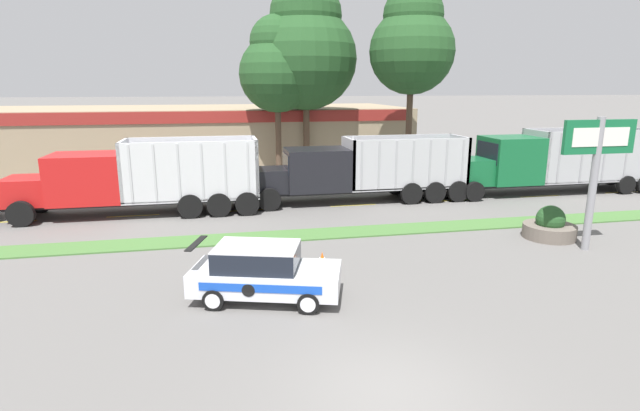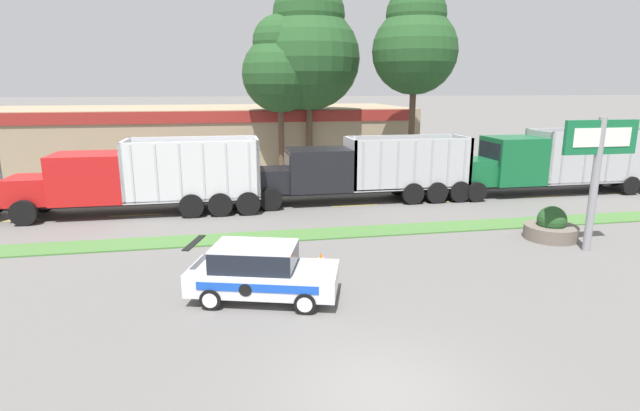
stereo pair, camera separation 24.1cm
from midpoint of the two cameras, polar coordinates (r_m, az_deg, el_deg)
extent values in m
plane|color=slate|center=(10.79, 7.85, -20.38)|extent=(600.00, 600.00, 0.00)
cube|color=#477538|center=(20.55, -1.88, -3.38)|extent=(120.00, 1.54, 0.06)
cube|color=yellow|center=(26.74, -31.61, -1.49)|extent=(2.40, 0.14, 0.01)
cube|color=yellow|center=(25.29, -20.14, -1.05)|extent=(2.40, 0.14, 0.01)
cube|color=yellow|center=(24.96, -7.83, -0.52)|extent=(2.40, 0.14, 0.01)
cube|color=yellow|center=(25.78, 4.24, 0.02)|extent=(2.40, 0.14, 0.01)
cube|color=yellow|center=(27.65, 15.12, 0.51)|extent=(2.40, 0.14, 0.01)
cube|color=yellow|center=(30.37, 24.33, 0.91)|extent=(2.40, 0.14, 0.01)
cube|color=yellow|center=(33.75, 31.88, 1.22)|extent=(2.40, 0.14, 0.01)
cube|color=black|center=(25.39, -19.61, 0.56)|extent=(11.38, 1.42, 0.18)
cube|color=red|center=(26.41, -29.87, 1.57)|extent=(1.95, 2.12, 1.22)
cube|color=#B7B7BC|center=(26.76, -31.90, 1.46)|extent=(0.06, 1.81, 1.04)
cube|color=red|center=(25.59, -24.57, 2.96)|extent=(3.18, 2.59, 2.22)
cube|color=black|center=(25.97, -28.10, 3.60)|extent=(0.04, 2.20, 1.00)
cylinder|color=silver|center=(24.30, -21.33, 4.67)|extent=(0.14, 0.14, 1.59)
cube|color=silver|center=(25.08, -13.84, 1.16)|extent=(6.25, 2.59, 0.12)
cube|color=silver|center=(25.19, -20.95, 3.89)|extent=(0.16, 2.59, 2.74)
cube|color=silver|center=(24.84, -6.98, 4.56)|extent=(0.16, 2.59, 2.74)
cube|color=silver|center=(23.63, -14.17, 3.79)|extent=(6.25, 0.16, 2.74)
cube|color=silver|center=(26.03, -13.88, 4.67)|extent=(6.25, 0.16, 2.74)
cube|color=#BCBCC1|center=(23.84, -20.44, 3.43)|extent=(0.10, 0.04, 2.60)
cube|color=#BCBCC1|center=(23.68, -17.96, 3.56)|extent=(0.10, 0.04, 2.60)
cube|color=#BCBCC1|center=(23.57, -15.44, 3.69)|extent=(0.10, 0.04, 2.60)
cube|color=#BCBCC1|center=(23.51, -12.91, 3.81)|extent=(0.10, 0.04, 2.60)
cube|color=#BCBCC1|center=(23.49, -10.37, 3.92)|extent=(0.10, 0.04, 2.60)
cube|color=#BCBCC1|center=(23.52, -7.83, 4.03)|extent=(0.10, 0.04, 2.60)
cylinder|color=black|center=(25.39, -30.56, -0.76)|extent=(1.13, 0.30, 1.13)
cylinder|color=black|center=(27.74, -28.85, 0.52)|extent=(1.13, 0.30, 1.13)
cylinder|color=black|center=(23.87, -7.90, 0.22)|extent=(1.13, 0.30, 1.13)
cylinder|color=black|center=(26.36, -8.20, 1.47)|extent=(1.13, 0.30, 1.13)
cylinder|color=black|center=(23.85, -11.05, 0.08)|extent=(1.13, 0.30, 1.13)
cylinder|color=black|center=(26.34, -11.05, 1.35)|extent=(1.13, 0.30, 1.13)
cylinder|color=black|center=(23.89, -14.19, -0.05)|extent=(1.13, 0.30, 1.13)
cylinder|color=black|center=(26.38, -13.90, 1.22)|extent=(1.13, 0.30, 1.13)
cube|color=black|center=(31.35, 24.63, 2.39)|extent=(12.50, 1.41, 0.18)
cube|color=#146033|center=(28.64, 16.65, 3.72)|extent=(2.60, 2.10, 1.40)
cube|color=#B7B7BC|center=(28.06, 14.23, 3.68)|extent=(0.06, 1.79, 1.19)
cube|color=#146033|center=(29.91, 21.39, 4.86)|extent=(2.86, 2.56, 2.55)
cube|color=black|center=(29.11, 19.03, 5.73)|extent=(0.04, 2.17, 1.15)
cylinder|color=silver|center=(29.99, 24.82, 5.80)|extent=(0.14, 0.14, 1.27)
cube|color=#ADADB2|center=(32.97, 28.54, 2.73)|extent=(7.05, 2.56, 0.12)
cube|color=#ADADB2|center=(30.71, 23.82, 5.23)|extent=(0.16, 2.56, 2.83)
cube|color=#ADADB2|center=(31.87, 30.16, 4.81)|extent=(7.05, 0.16, 2.83)
cube|color=#ADADB2|center=(33.70, 27.53, 5.49)|extent=(7.05, 0.16, 2.83)
cube|color=#99999E|center=(30.03, 26.19, 4.83)|extent=(0.10, 0.04, 2.69)
cube|color=#99999E|center=(30.89, 28.29, 4.81)|extent=(0.10, 0.04, 2.69)
cube|color=#99999E|center=(31.79, 30.28, 4.78)|extent=(0.10, 0.04, 2.69)
cube|color=#99999E|center=(32.73, 32.15, 4.75)|extent=(0.10, 0.04, 2.69)
cylinder|color=black|center=(27.71, 17.70, 1.47)|extent=(1.06, 0.30, 1.06)
cylinder|color=black|center=(29.90, 15.44, 2.47)|extent=(1.06, 0.30, 1.06)
cylinder|color=black|center=(35.84, 30.87, 2.80)|extent=(1.06, 0.30, 1.06)
cylinder|color=black|center=(33.18, 32.10, 1.94)|extent=(1.06, 0.30, 1.06)
cylinder|color=black|center=(35.03, 29.36, 2.78)|extent=(1.06, 0.30, 1.06)
cube|color=black|center=(26.57, 4.72, 1.86)|extent=(11.60, 1.33, 0.18)
cube|color=black|center=(25.60, -5.67, 2.92)|extent=(2.01, 1.98, 1.17)
cube|color=#B7B7BC|center=(25.53, -7.99, 2.83)|extent=(0.06, 1.69, 0.99)
cube|color=black|center=(25.87, 0.07, 4.18)|extent=(3.20, 2.42, 2.12)
cube|color=black|center=(25.56, -3.51, 4.88)|extent=(0.04, 2.06, 0.95)
cylinder|color=silver|center=(25.36, 4.20, 5.97)|extent=(0.14, 0.14, 1.77)
cube|color=#B7B7BC|center=(27.35, 10.00, 2.35)|extent=(6.39, 2.42, 0.12)
cube|color=#B7B7BC|center=(26.19, 3.70, 4.90)|extent=(0.16, 2.42, 2.57)
cube|color=#B7B7BC|center=(28.38, 16.02, 5.07)|extent=(0.16, 2.42, 2.57)
cube|color=#B7B7BC|center=(26.09, 10.98, 4.64)|extent=(6.39, 0.16, 2.57)
cube|color=#B7B7BC|center=(28.18, 9.29, 5.36)|extent=(6.39, 0.16, 2.57)
cube|color=#A3A3A8|center=(25.12, 5.23, 4.50)|extent=(0.10, 0.04, 2.44)
cube|color=#A3A3A8|center=(25.38, 7.22, 4.54)|extent=(0.10, 0.04, 2.44)
cube|color=#A3A3A8|center=(25.68, 9.16, 4.58)|extent=(0.10, 0.04, 2.44)
cube|color=#A3A3A8|center=(26.00, 11.06, 4.61)|extent=(0.10, 0.04, 2.44)
cube|color=#A3A3A8|center=(26.35, 12.91, 4.64)|extent=(0.10, 0.04, 2.44)
cube|color=#A3A3A8|center=(26.73, 14.71, 4.66)|extent=(0.10, 0.04, 2.44)
cube|color=#A3A3A8|center=(27.13, 16.46, 4.67)|extent=(0.10, 0.04, 2.44)
cylinder|color=black|center=(24.59, -5.38, 0.68)|extent=(1.13, 0.30, 1.13)
cylinder|color=black|center=(26.91, -5.87, 1.78)|extent=(1.13, 0.30, 1.13)
cylinder|color=black|center=(27.36, 15.95, 1.52)|extent=(1.13, 0.30, 1.13)
cylinder|color=black|center=(29.46, 13.90, 2.48)|extent=(1.13, 0.30, 1.13)
cylinder|color=black|center=(26.80, 13.45, 1.43)|extent=(1.13, 0.30, 1.13)
cylinder|color=black|center=(28.95, 11.54, 2.41)|extent=(1.13, 0.30, 1.13)
cylinder|color=black|center=(26.30, 10.84, 1.34)|extent=(1.13, 0.30, 1.13)
cylinder|color=black|center=(28.48, 9.10, 2.33)|extent=(1.13, 0.30, 1.13)
cube|color=silver|center=(14.52, -5.95, -8.25)|extent=(4.55, 2.94, 0.66)
cube|color=black|center=(14.35, -7.00, -5.85)|extent=(2.67, 2.19, 0.61)
cube|color=silver|center=(14.25, -7.04, -4.62)|extent=(2.67, 2.19, 0.04)
cube|color=black|center=(14.72, -13.73, -4.16)|extent=(0.61, 1.44, 0.03)
cube|color=blue|center=(13.67, -6.74, -9.39)|extent=(3.23, 0.98, 0.23)
cylinder|color=black|center=(13.77, -8.04, -9.57)|extent=(0.35, 0.11, 0.36)
cylinder|color=black|center=(13.67, -1.20, -11.12)|extent=(0.63, 0.36, 0.60)
cylinder|color=silver|center=(13.57, -1.26, -11.31)|extent=(0.41, 0.13, 0.42)
cylinder|color=black|center=(15.24, -0.39, -8.44)|extent=(0.63, 0.36, 0.60)
cylinder|color=silver|center=(15.34, -0.35, -8.29)|extent=(0.41, 0.13, 0.42)
cylinder|color=black|center=(14.20, -11.89, -10.44)|extent=(0.63, 0.36, 0.60)
cylinder|color=silver|center=(14.11, -12.02, -10.61)|extent=(0.41, 0.13, 0.42)
cylinder|color=black|center=(15.72, -9.98, -7.95)|extent=(0.63, 0.36, 0.60)
cylinder|color=silver|center=(15.82, -9.88, -7.81)|extent=(0.41, 0.13, 0.42)
cylinder|color=gray|center=(20.73, 29.15, 1.98)|extent=(0.28, 0.28, 4.94)
cube|color=#146638|center=(20.51, 29.71, 6.80)|extent=(2.85, 0.16, 1.22)
cube|color=white|center=(20.44, 29.87, 6.77)|extent=(2.28, 0.02, 0.67)
cylinder|color=#6B6056|center=(22.17, 25.13, -2.77)|extent=(2.06, 2.06, 0.55)
sphere|color=#234C23|center=(22.05, 25.26, -1.52)|extent=(1.13, 1.13, 1.13)
cube|color=black|center=(16.83, 0.52, -7.32)|extent=(0.47, 0.47, 0.03)
cone|color=#EA5B14|center=(16.72, 0.52, -6.31)|extent=(0.37, 0.37, 0.60)
cylinder|color=white|center=(16.70, 0.52, -6.11)|extent=(0.20, 0.20, 0.07)
cube|color=#9E896B|center=(41.92, -13.35, 7.91)|extent=(32.84, 12.00, 4.35)
cube|color=maroon|center=(35.77, -13.88, 9.76)|extent=(31.20, 0.10, 0.80)
cylinder|color=brown|center=(35.81, -1.04, 8.62)|extent=(0.45, 0.45, 5.91)
sphere|color=#234C23|center=(35.72, -1.07, 16.44)|extent=(6.99, 6.99, 6.99)
sphere|color=#234C23|center=(35.98, -1.09, 20.89)|extent=(4.90, 4.90, 4.90)
cylinder|color=brown|center=(35.01, -4.25, 8.03)|extent=(0.40, 0.40, 5.37)
sphere|color=#234C23|center=(34.86, -4.38, 14.75)|extent=(5.13, 5.13, 5.13)
sphere|color=#234C23|center=(34.97, -4.44, 18.12)|extent=(3.59, 3.59, 3.59)
cylinder|color=brown|center=(33.35, 10.62, 8.67)|extent=(0.40, 0.40, 6.64)
sphere|color=#234C23|center=(33.31, 10.99, 16.91)|extent=(5.36, 5.36, 5.36)
sphere|color=#234C23|center=(33.51, 11.17, 20.57)|extent=(3.75, 3.75, 3.75)
camera|label=1|loc=(0.12, -89.65, 0.08)|focal=28.00mm
camera|label=2|loc=(0.12, 90.35, -0.08)|focal=28.00mm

